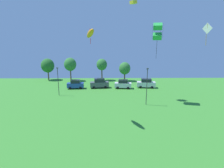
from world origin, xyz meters
TOP-DOWN VIEW (x-y plane):
  - kite_flying_1 at (13.93, 26.72)m, footprint 0.70×1.32m
  - kite_flying_5 at (9.47, 35.02)m, footprint 1.93×2.08m
  - kite_flying_8 at (-1.67, 26.31)m, footprint 1.65×3.19m
  - parked_car_leftmost at (-7.82, 45.82)m, footprint 4.22×2.17m
  - parked_car_second_from_left at (-1.78, 46.47)m, footprint 4.92×2.45m
  - parked_car_third_from_left at (4.26, 45.84)m, footprint 4.37×2.36m
  - parked_car_rightmost_in_row at (10.29, 46.50)m, footprint 4.84×2.48m
  - light_post_0 at (7.60, 33.27)m, footprint 0.36×0.20m
  - light_post_1 at (-10.32, 39.76)m, footprint 0.36×0.20m
  - treeline_tree_0 at (-18.47, 57.12)m, footprint 3.98×3.98m
  - treeline_tree_1 at (-11.08, 55.53)m, footprint 3.64×3.64m
  - treeline_tree_2 at (-1.55, 56.37)m, footprint 3.24×3.24m
  - treeline_tree_3 at (5.44, 55.18)m, footprint 3.42×3.42m

SIDE VIEW (x-z plane):
  - parked_car_third_from_left at x=4.26m, z-range -0.01..2.25m
  - parked_car_leftmost at x=-7.82m, z-range -0.01..2.26m
  - parked_car_rightmost_in_row at x=10.29m, z-range -0.02..2.37m
  - parked_car_second_from_left at x=-1.78m, z-range -0.02..2.43m
  - light_post_1 at x=-10.32m, z-range 0.40..6.60m
  - light_post_0 at x=7.60m, z-range 0.41..7.28m
  - treeline_tree_3 at x=5.44m, z-range 1.00..6.79m
  - treeline_tree_0 at x=-18.47m, z-range 1.17..7.93m
  - treeline_tree_2 at x=-1.55m, z-range 1.54..8.26m
  - treeline_tree_1 at x=-11.08m, z-range 1.52..8.64m
  - kite_flying_8 at x=-1.67m, z-range 11.31..13.38m
  - kite_flying_1 at x=13.93m, z-range 11.42..14.36m
  - kite_flying_5 at x=9.47m, z-range 10.07..16.42m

